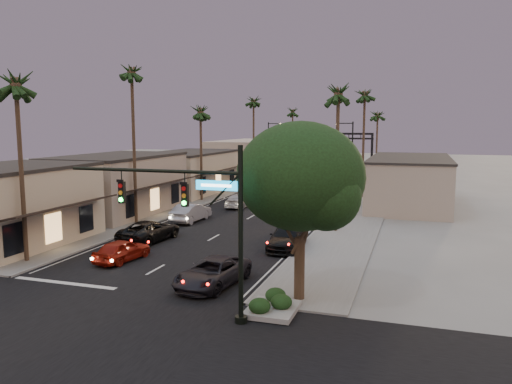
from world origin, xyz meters
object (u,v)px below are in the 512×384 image
Objects in this scene: arch at (328,143)px; palm_ld at (254,99)px; streetlight_left at (270,146)px; palm_rb at (365,92)px; palm_la at (15,78)px; palm_lc at (200,108)px; curbside_near at (213,272)px; palm_ra at (339,88)px; traffic_signal at (200,207)px; curbside_black at (287,237)px; oncoming_pickup at (150,231)px; corner_tree at (302,181)px; oncoming_red at (122,250)px; palm_lb at (131,68)px; oncoming_silver at (191,212)px; palm_rc at (378,113)px; palm_far at (293,110)px; streetlight_right at (350,152)px.

palm_ld is at bearing -119.83° from arch.
streetlight_left is 0.63× the size of palm_rb.
palm_lc is at bearing 90.00° from palm_la.
curbside_near is (11.34, -49.67, -4.59)m from streetlight_left.
arch is 47.17m from palm_ra.
traffic_signal reaches higher than curbside_black.
traffic_signal is at bearing -19.29° from palm_la.
oncoming_pickup is at bearing -94.44° from arch.
corner_tree is 0.67× the size of palm_la.
streetlight_left reaches higher than oncoming_red.
oncoming_silver is (4.15, 2.38, -12.56)m from palm_lb.
curbside_near is (13.02, -13.67, -12.65)m from palm_lb.
palm_rc reaches higher than streetlight_left.
palm_la reaches higher than oncoming_red.
palm_far is at bearing 116.43° from palm_rb.
corner_tree is 34.09m from palm_lc.
palm_ld is at bearing -119.25° from streetlight_left.
palm_ra reaches higher than streetlight_right.
curbside_black is at bearing -16.90° from palm_lb.
palm_la is 0.87× the size of palm_lb.
palm_lb is at bearing 141.17° from corner_tree.
palm_lc is 0.92× the size of palm_far.
palm_ra reaches higher than curbside_black.
palm_lc is at bearing -67.63° from oncoming_silver.
streetlight_right reaches higher than curbside_near.
streetlight_left is 0.59× the size of palm_lb.
curbside_near is at bearing -64.80° from palm_lc.
oncoming_pickup is (-13.63, 9.11, -5.21)m from corner_tree.
traffic_signal is 1.53× the size of oncoming_pickup.
corner_tree is 1.75× the size of oncoming_silver.
streetlight_right is 0.68× the size of palm_la.
traffic_signal is 0.70× the size of palm_lc.
corner_tree is at bearing 132.12° from oncoming_silver.
palm_la is 2.42× the size of curbside_black.
streetlight_left is (-13.84, 13.00, 0.00)m from streetlight_right.
palm_lc reaches higher than curbside_near.
oncoming_pickup is at bearing 128.07° from traffic_signal.
curbside_black is (6.20, -52.50, -4.74)m from arch.
palm_la is 12.29m from oncoming_red.
palm_ld is (0.00, 19.00, 1.95)m from palm_lc.
oncoming_silver is (4.15, -11.62, -9.64)m from palm_lc.
palm_la reaches higher than oncoming_pickup.
palm_la is 69.00m from palm_far.
oncoming_pickup is at bearing -83.40° from palm_ld.
palm_lc is at bearing -155.06° from palm_rb.
palm_lb is 33.01m from palm_ld.
arch is 1.25× the size of palm_lc.
palm_rc is 2.23× the size of curbside_black.
palm_lb is 3.03× the size of oncoming_silver.
palm_la is 13.14m from palm_lb.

